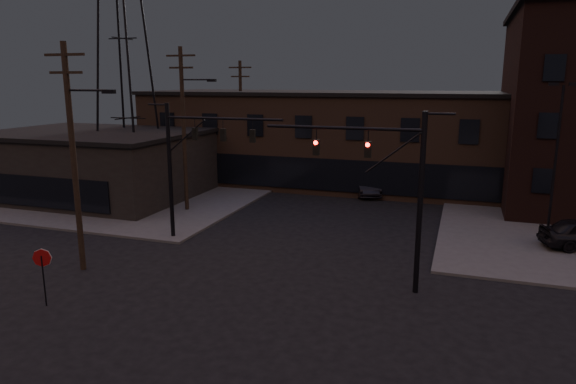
# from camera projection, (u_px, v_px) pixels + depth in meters

# --- Properties ---
(ground) EXTENTS (140.00, 140.00, 0.00)m
(ground) POSITION_uv_depth(u_px,v_px,m) (241.00, 313.00, 20.81)
(ground) COLOR black
(ground) RESTS_ON ground
(sidewalk_nw) EXTENTS (30.00, 30.00, 0.15)m
(sidewalk_nw) POSITION_uv_depth(u_px,v_px,m) (122.00, 180.00, 48.11)
(sidewalk_nw) COLOR #474744
(sidewalk_nw) RESTS_ON ground
(building_row) EXTENTS (40.00, 12.00, 8.00)m
(building_row) POSITION_uv_depth(u_px,v_px,m) (368.00, 140.00, 45.83)
(building_row) COLOR #4D3729
(building_row) RESTS_ON ground
(building_left) EXTENTS (16.00, 12.00, 5.00)m
(building_left) POSITION_uv_depth(u_px,v_px,m) (95.00, 166.00, 41.42)
(building_left) COLOR black
(building_left) RESTS_ON ground
(traffic_signal_near) EXTENTS (7.12, 0.24, 8.00)m
(traffic_signal_near) POSITION_uv_depth(u_px,v_px,m) (394.00, 182.00, 22.21)
(traffic_signal_near) COLOR black
(traffic_signal_near) RESTS_ON ground
(traffic_signal_far) EXTENTS (7.12, 0.24, 8.00)m
(traffic_signal_far) POSITION_uv_depth(u_px,v_px,m) (189.00, 156.00, 29.27)
(traffic_signal_far) COLOR black
(traffic_signal_far) RESTS_ON ground
(stop_sign) EXTENTS (0.72, 0.33, 2.48)m
(stop_sign) POSITION_uv_depth(u_px,v_px,m) (42.00, 264.00, 21.12)
(stop_sign) COLOR black
(stop_sign) RESTS_ON ground
(utility_pole_near) EXTENTS (3.70, 0.28, 11.00)m
(utility_pole_near) POSITION_uv_depth(u_px,v_px,m) (74.00, 153.00, 24.41)
(utility_pole_near) COLOR black
(utility_pole_near) RESTS_ON ground
(utility_pole_mid) EXTENTS (3.70, 0.28, 11.50)m
(utility_pole_mid) POSITION_uv_depth(u_px,v_px,m) (184.00, 126.00, 35.76)
(utility_pole_mid) COLOR black
(utility_pole_mid) RESTS_ON ground
(utility_pole_far) EXTENTS (2.20, 0.28, 11.00)m
(utility_pole_far) POSITION_uv_depth(u_px,v_px,m) (241.00, 119.00, 47.26)
(utility_pole_far) COLOR black
(utility_pole_far) RESTS_ON ground
(transmission_tower) EXTENTS (7.00, 7.00, 25.00)m
(transmission_tower) POSITION_uv_depth(u_px,v_px,m) (123.00, 38.00, 40.50)
(transmission_tower) COLOR black
(transmission_tower) RESTS_ON ground
(lot_light_a) EXTENTS (1.50, 0.28, 9.14)m
(lot_light_a) POSITION_uv_depth(u_px,v_px,m) (557.00, 149.00, 28.44)
(lot_light_a) COLOR black
(lot_light_a) RESTS_ON ground
(parked_car_lot_b) EXTENTS (4.58, 3.07, 1.23)m
(parked_car_lot_b) POSITION_uv_depth(u_px,v_px,m) (537.00, 201.00, 36.91)
(parked_car_lot_b) COLOR #B2B2B4
(parked_car_lot_b) RESTS_ON sidewalk_ne
(car_crossing) EXTENTS (3.39, 5.21, 1.62)m
(car_crossing) POSITION_uv_depth(u_px,v_px,m) (366.00, 185.00, 42.28)
(car_crossing) COLOR black
(car_crossing) RESTS_ON ground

